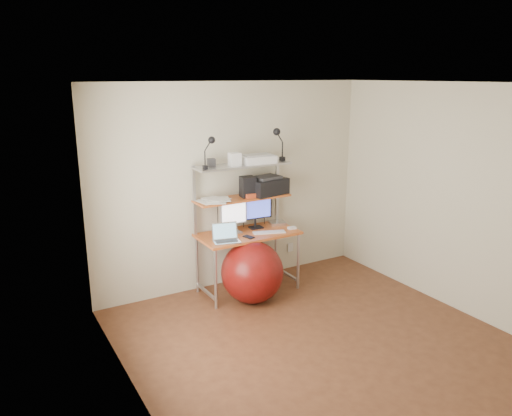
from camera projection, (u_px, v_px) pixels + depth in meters
The scene contains 20 objects.
room at pixel (323, 222), 4.63m from camera, with size 3.60×3.60×3.60m.
computer_desk at pixel (245, 214), 5.96m from camera, with size 1.20×0.60×1.57m.
wall_outlet at pixel (290, 247), 6.78m from camera, with size 0.08×0.01×0.12m, color silver.
monitor_silver at pixel (233, 215), 5.92m from camera, with size 0.36×0.14×0.40m.
monitor_black at pixel (255, 210), 6.10m from camera, with size 0.45×0.14×0.45m.
laptop at pixel (226, 237), 5.66m from camera, with size 0.34×0.30×0.26m.
keyboard at pixel (269, 232), 5.96m from camera, with size 0.39×0.11×0.01m, color silver.
mouse at pixel (292, 228), 6.10m from camera, with size 0.10×0.06×0.03m, color silver.
mac_mini at pixel (277, 223), 6.30m from camera, with size 0.19×0.19×0.04m, color silver.
phone at pixel (249, 237), 5.79m from camera, with size 0.07×0.14×0.01m, color black.
printer at pixel (267, 186), 6.10m from camera, with size 0.52×0.40×0.22m.
nas_cube at pixel (248, 187), 5.95m from camera, with size 0.17×0.17×0.25m, color black.
red_box at pixel (252, 195), 5.96m from camera, with size 0.20×0.13×0.06m, color #C6441F.
scanner at pixel (258, 159), 5.93m from camera, with size 0.41×0.28×0.10m.
box_white at pixel (235, 159), 5.74m from camera, with size 0.13×0.11×0.15m, color silver.
box_grey at pixel (211, 162), 5.72m from camera, with size 0.09×0.09×0.09m, color #313133.
clip_lamp_left at pixel (210, 145), 5.50m from camera, with size 0.14×0.08×0.36m.
clip_lamp_right at pixel (278, 137), 5.97m from camera, with size 0.16×0.09×0.40m.
exercise_ball at pixel (252, 272), 5.76m from camera, with size 0.73×0.73×0.73m, color maroon.
paper_stack at pixel (215, 200), 5.78m from camera, with size 0.42×0.40×0.02m.
Camera 1 is at (-2.75, -3.53, 2.57)m, focal length 35.00 mm.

